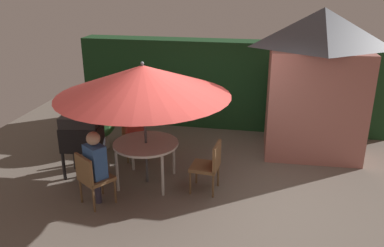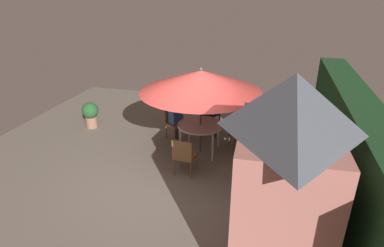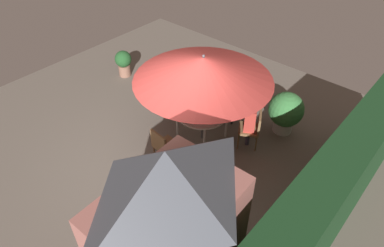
% 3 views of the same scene
% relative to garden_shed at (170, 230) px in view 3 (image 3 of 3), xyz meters
% --- Properties ---
extents(ground_plane, '(11.00, 11.00, 0.00)m').
position_rel_garden_shed_xyz_m(ground_plane, '(-1.87, -2.21, -1.52)').
color(ground_plane, '#6B6056').
extents(hedge_backdrop, '(7.26, 0.64, 2.11)m').
position_rel_garden_shed_xyz_m(hedge_backdrop, '(-1.87, 1.29, -0.47)').
color(hedge_backdrop, '#193D1E').
rests_on(hedge_backdrop, ground).
extents(garden_shed, '(2.05, 1.47, 2.98)m').
position_rel_garden_shed_xyz_m(garden_shed, '(0.00, 0.00, 0.00)').
color(garden_shed, '#B26B60').
rests_on(garden_shed, ground).
extents(patio_table, '(1.15, 1.15, 0.77)m').
position_rel_garden_shed_xyz_m(patio_table, '(-3.00, -1.93, -0.81)').
color(patio_table, white).
rests_on(patio_table, ground).
extents(patio_umbrella, '(2.96, 2.96, 2.22)m').
position_rel_garden_shed_xyz_m(patio_umbrella, '(-3.00, -1.93, 0.38)').
color(patio_umbrella, '#4C4C51').
rests_on(patio_umbrella, ground).
extents(bbq_grill, '(0.76, 0.59, 1.20)m').
position_rel_garden_shed_xyz_m(bbq_grill, '(-4.21, -1.91, -0.67)').
color(bbq_grill, black).
rests_on(bbq_grill, ground).
extents(chair_near_shed, '(0.63, 0.63, 0.90)m').
position_rel_garden_shed_xyz_m(chair_near_shed, '(-3.57, -0.92, -1.00)').
color(chair_near_shed, olive).
rests_on(chair_near_shed, ground).
extents(chair_far_side, '(0.64, 0.64, 0.90)m').
position_rel_garden_shed_xyz_m(chair_far_side, '(-3.63, -2.83, -1.00)').
color(chair_far_side, olive).
rests_on(chair_far_side, ground).
extents(chair_toward_hedge, '(0.50, 0.50, 0.90)m').
position_rel_garden_shed_xyz_m(chair_toward_hedge, '(-1.85, -2.03, -1.00)').
color(chair_toward_hedge, olive).
rests_on(chair_toward_hedge, ground).
extents(potted_plant_by_shed, '(0.48, 0.48, 0.79)m').
position_rel_garden_shed_xyz_m(potted_plant_by_shed, '(-3.66, -5.49, -1.07)').
color(potted_plant_by_shed, '#936651').
rests_on(potted_plant_by_shed, ground).
extents(potted_plant_by_grill, '(0.83, 0.83, 1.06)m').
position_rel_garden_shed_xyz_m(potted_plant_by_grill, '(-4.50, -0.62, -0.93)').
color(potted_plant_by_grill, silver).
rests_on(potted_plant_by_grill, ground).
extents(person_in_red, '(0.41, 0.38, 1.26)m').
position_rel_garden_shed_xyz_m(person_in_red, '(-3.53, -0.99, -0.74)').
color(person_in_red, '#CC3D33').
rests_on(person_in_red, ground).
extents(person_in_blue, '(0.42, 0.39, 1.26)m').
position_rel_garden_shed_xyz_m(person_in_blue, '(-3.58, -2.76, -0.74)').
color(person_in_blue, '#3866B2').
rests_on(person_in_blue, ground).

